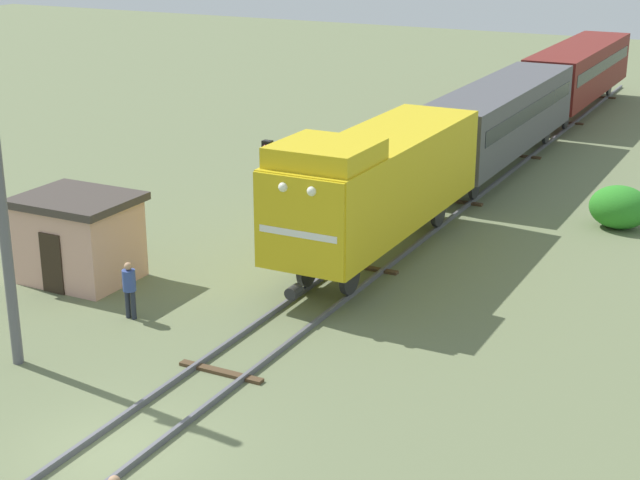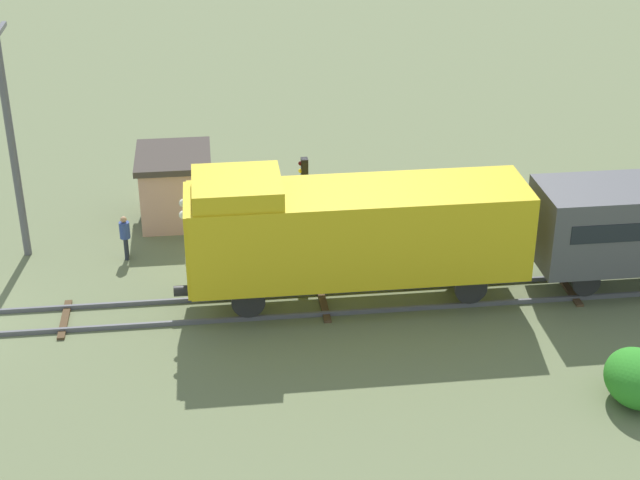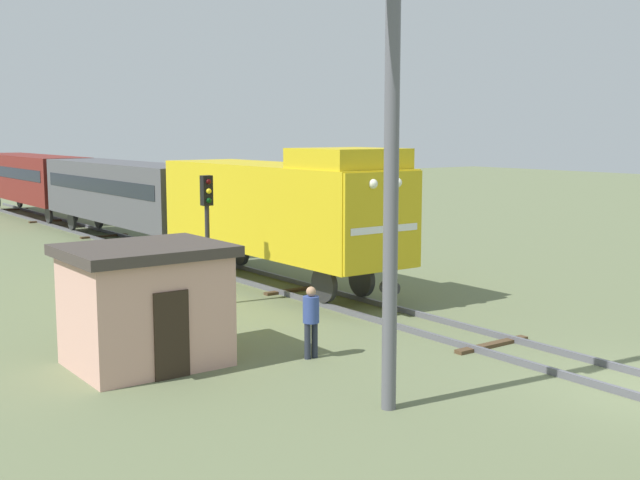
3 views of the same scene
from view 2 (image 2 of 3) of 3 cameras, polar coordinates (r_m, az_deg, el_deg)
The scene contains 6 objects.
locomotive at distance 31.86m, azimuth 1.84°, elevation 0.62°, with size 2.90×11.60×4.60m.
traffic_signal_mid at distance 34.79m, azimuth -0.92°, elevation 2.94°, with size 0.32×0.34×3.95m.
worker_by_signal at distance 36.24m, azimuth -11.28°, elevation 0.34°, with size 0.38×0.38×1.70m.
catenary_mast at distance 36.16m, azimuth -17.52°, elevation 5.65°, with size 1.94×0.28×8.57m.
relay_hut at distance 38.96m, azimuth -8.44°, elevation 3.14°, with size 3.50×2.90×2.74m.
bush_mid at distance 29.44m, azimuth 17.96°, elevation -7.66°, with size 2.19×1.79×1.59m, color #2D8826.
Camera 2 is at (28.27, 9.27, 16.77)m, focal length 55.00 mm.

